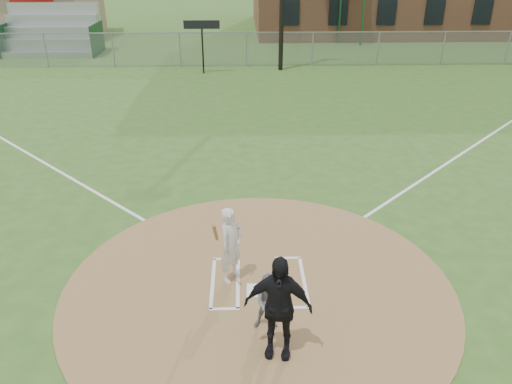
{
  "coord_description": "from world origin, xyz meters",
  "views": [
    {
      "loc": [
        -0.31,
        -8.76,
        6.63
      ],
      "look_at": [
        0.0,
        2.0,
        1.3
      ],
      "focal_mm": 35.0,
      "sensor_mm": 36.0,
      "label": 1
    }
  ],
  "objects_px": {
    "catcher": "(269,302)",
    "batter_at_plate": "(231,245)",
    "home_plate": "(257,291)",
    "umpire": "(278,307)"
  },
  "relations": [
    {
      "from": "catcher",
      "to": "batter_at_plate",
      "type": "bearing_deg",
      "value": 117.03
    },
    {
      "from": "batter_at_plate",
      "to": "catcher",
      "type": "bearing_deg",
      "value": -64.66
    },
    {
      "from": "home_plate",
      "to": "catcher",
      "type": "distance_m",
      "value": 1.25
    },
    {
      "from": "home_plate",
      "to": "batter_at_plate",
      "type": "distance_m",
      "value": 1.12
    },
    {
      "from": "umpire",
      "to": "batter_at_plate",
      "type": "height_order",
      "value": "umpire"
    },
    {
      "from": "home_plate",
      "to": "umpire",
      "type": "bearing_deg",
      "value": -80.39
    },
    {
      "from": "home_plate",
      "to": "batter_at_plate",
      "type": "bearing_deg",
      "value": 139.46
    },
    {
      "from": "catcher",
      "to": "umpire",
      "type": "bearing_deg",
      "value": -79.08
    },
    {
      "from": "catcher",
      "to": "umpire",
      "type": "relative_size",
      "value": 0.58
    },
    {
      "from": "umpire",
      "to": "batter_at_plate",
      "type": "bearing_deg",
      "value": 120.95
    }
  ]
}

